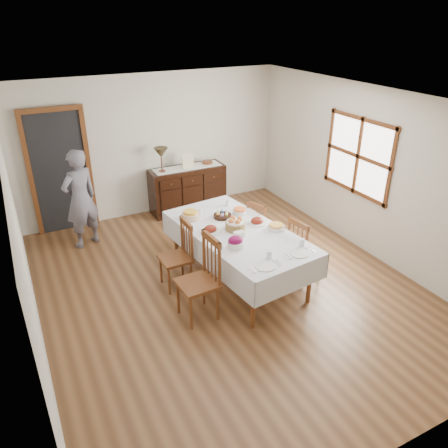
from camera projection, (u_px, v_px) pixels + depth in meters
name	position (u px, v px, depth m)	size (l,w,h in m)	color
ground	(227.00, 286.00, 6.29)	(6.00, 6.00, 0.00)	brown
room_shell	(203.00, 170.00, 5.84)	(5.02, 6.02, 2.65)	silver
dining_table	(238.00, 237.00, 6.13)	(1.46, 2.46, 0.80)	silver
chair_left_near	(201.00, 278.00, 5.45)	(0.49, 0.49, 1.12)	#5F3117
chair_left_far	(178.00, 254.00, 6.10)	(0.41, 0.41, 0.99)	#5F3117
chair_right_near	(303.00, 249.00, 6.24)	(0.46, 0.46, 0.98)	#5F3117
chair_right_far	(260.00, 228.00, 6.92)	(0.49, 0.49, 0.92)	#5F3117
sideboard	(188.00, 189.00, 8.48)	(1.45, 0.53, 0.87)	black
person	(80.00, 196.00, 7.01)	(0.55, 0.35, 1.76)	slate
bread_basket	(235.00, 225.00, 6.09)	(0.28, 0.28, 0.18)	brown
egg_basket	(222.00, 215.00, 6.46)	(0.27, 0.27, 0.10)	black
ham_platter_a	(210.00, 230.00, 6.05)	(0.30, 0.30, 0.11)	silver
ham_platter_b	(257.00, 221.00, 6.29)	(0.28, 0.28, 0.11)	silver
beet_bowl	(235.00, 242.00, 5.63)	(0.22, 0.22, 0.16)	silver
carrot_bowl	(240.00, 211.00, 6.56)	(0.21, 0.21, 0.09)	silver
pineapple_bowl	(190.00, 215.00, 6.40)	(0.26, 0.26, 0.13)	#D0AA89
casserole_dish	(276.00, 227.00, 6.12)	(0.24, 0.24, 0.07)	silver
butter_dish	(239.00, 234.00, 5.92)	(0.15, 0.11, 0.07)	silver
setting_left	(266.00, 262.00, 5.29)	(0.43, 0.31, 0.10)	silver
setting_right	(300.00, 250.00, 5.57)	(0.43, 0.31, 0.10)	silver
glass_far_a	(200.00, 212.00, 6.51)	(0.06, 0.06, 0.11)	silver
glass_far_b	(228.00, 203.00, 6.84)	(0.06, 0.06, 0.10)	silver
runner	(187.00, 167.00, 8.29)	(1.30, 0.35, 0.01)	white
table_lamp	(161.00, 153.00, 7.91)	(0.26, 0.26, 0.46)	brown
picture_frame	(188.00, 161.00, 8.20)	(0.22, 0.08, 0.28)	beige
deco_bowl	(207.00, 162.00, 8.48)	(0.20, 0.20, 0.06)	#5F3117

